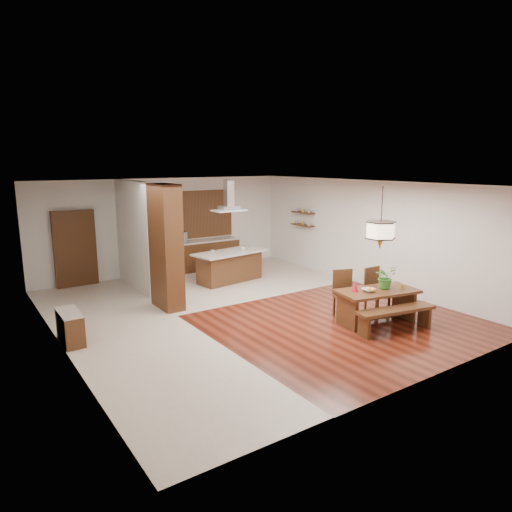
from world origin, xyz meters
TOP-DOWN VIEW (x-y plane):
  - room_shell at (0.00, 0.00)m, footprint 9.00×9.04m
  - tile_hallway at (-2.75, 0.00)m, footprint 2.50×9.00m
  - tile_kitchen at (1.25, 2.50)m, footprint 5.50×4.00m
  - soffit_band at (0.00, 0.00)m, footprint 8.00×9.00m
  - partition_pier at (-1.40, 1.20)m, footprint 0.45×1.00m
  - partition_stub at (-1.40, 3.30)m, footprint 0.18×2.40m
  - hallway_console at (-3.81, 0.20)m, footprint 0.37×0.88m
  - hallway_doorway at (-2.70, 4.40)m, footprint 1.10×0.20m
  - rear_counter at (1.00, 4.20)m, footprint 2.60×0.62m
  - kitchen_window at (1.00, 4.46)m, footprint 2.60×0.08m
  - shelf_lower at (3.87, 2.60)m, footprint 0.26×0.90m
  - shelf_upper at (3.87, 2.60)m, footprint 0.26×0.90m
  - dining_table at (1.89, -2.25)m, footprint 1.85×1.17m
  - dining_bench at (1.77, -2.86)m, footprint 1.79×0.70m
  - dining_chair_left at (1.57, -1.66)m, footprint 0.59×0.59m
  - dining_chair_right at (2.41, -1.82)m, footprint 0.47×0.47m
  - pendant_lantern at (1.89, -2.25)m, footprint 0.64×0.64m
  - foliage_plant at (2.12, -2.25)m, footprint 0.49×0.43m
  - fruit_bowl at (1.64, -2.23)m, footprint 0.29×0.29m
  - napkin_cone at (1.40, -2.07)m, footprint 0.16×0.16m
  - gold_ornament at (2.44, -2.48)m, footprint 0.09×0.09m
  - kitchen_island at (1.04, 2.42)m, footprint 2.26×1.24m
  - range_hood at (1.04, 2.43)m, footprint 0.90×0.55m
  - island_cup at (1.43, 2.34)m, footprint 0.15×0.15m
  - microwave at (0.19, 4.17)m, footprint 0.70×0.58m

SIDE VIEW (x-z plane):
  - tile_hallway at x=-2.75m, z-range 0.00..0.01m
  - tile_kitchen at x=1.25m, z-range 0.00..0.01m
  - dining_bench at x=1.77m, z-range 0.00..0.49m
  - hallway_console at x=-3.81m, z-range 0.00..0.63m
  - kitchen_island at x=1.04m, z-range 0.01..0.90m
  - rear_counter at x=1.00m, z-range 0.00..0.95m
  - dining_chair_right at x=2.41m, z-range 0.00..1.03m
  - dining_chair_left at x=1.57m, z-range 0.00..1.04m
  - dining_table at x=1.89m, z-range 0.17..0.88m
  - fruit_bowl at x=1.64m, z-range 0.71..0.78m
  - gold_ornament at x=2.44m, z-range 0.71..0.82m
  - napkin_cone at x=1.40m, z-range 0.71..0.95m
  - island_cup at x=1.43m, z-range 0.89..0.98m
  - foliage_plant at x=2.12m, z-range 0.71..1.22m
  - hallway_doorway at x=-2.70m, z-range 0.00..2.10m
  - microwave at x=0.19m, z-range 0.95..1.28m
  - shelf_lower at x=3.87m, z-range 1.38..1.42m
  - partition_pier at x=-1.40m, z-range 0.00..2.90m
  - partition_stub at x=-1.40m, z-range 0.00..2.90m
  - kitchen_window at x=1.00m, z-range 1.00..2.50m
  - shelf_upper at x=3.87m, z-range 1.78..1.82m
  - room_shell at x=0.00m, z-range 0.60..3.52m
  - pendant_lantern at x=1.89m, z-range 1.59..2.90m
  - range_hood at x=1.04m, z-range 2.03..2.90m
  - soffit_band at x=0.00m, z-range 2.88..2.89m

